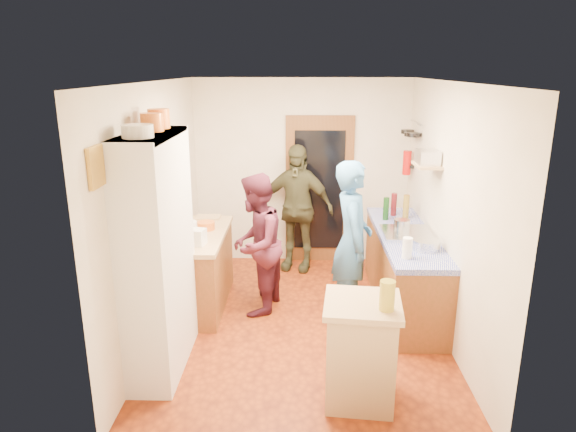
{
  "coord_description": "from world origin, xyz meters",
  "views": [
    {
      "loc": [
        -0.02,
        -5.13,
        2.74
      ],
      "look_at": [
        -0.15,
        0.15,
        1.2
      ],
      "focal_mm": 32.0,
      "sensor_mm": 36.0,
      "label": 1
    }
  ],
  "objects_px": {
    "person_left": "(259,244)",
    "island_base": "(361,354)",
    "hutch_body": "(158,255)",
    "right_counter_base": "(403,272)",
    "person_hob": "(355,242)",
    "person_back": "(297,208)"
  },
  "relations": [
    {
      "from": "island_base",
      "to": "person_left",
      "type": "relative_size",
      "value": 0.53
    },
    {
      "from": "island_base",
      "to": "hutch_body",
      "type": "bearing_deg",
      "value": 163.67
    },
    {
      "from": "hutch_body",
      "to": "right_counter_base",
      "type": "xyz_separation_m",
      "value": [
        2.5,
        1.3,
        -0.68
      ]
    },
    {
      "from": "person_left",
      "to": "island_base",
      "type": "bearing_deg",
      "value": 42.9
    },
    {
      "from": "person_back",
      "to": "island_base",
      "type": "bearing_deg",
      "value": -63.36
    },
    {
      "from": "right_counter_base",
      "to": "island_base",
      "type": "xyz_separation_m",
      "value": [
        -0.7,
        -1.83,
        0.01
      ]
    },
    {
      "from": "person_hob",
      "to": "hutch_body",
      "type": "bearing_deg",
      "value": 116.36
    },
    {
      "from": "hutch_body",
      "to": "island_base",
      "type": "xyz_separation_m",
      "value": [
        1.8,
        -0.53,
        -0.67
      ]
    },
    {
      "from": "island_base",
      "to": "person_hob",
      "type": "xyz_separation_m",
      "value": [
        0.09,
        1.51,
        0.47
      ]
    },
    {
      "from": "right_counter_base",
      "to": "person_hob",
      "type": "xyz_separation_m",
      "value": [
        -0.61,
        -0.32,
        0.48
      ]
    },
    {
      "from": "right_counter_base",
      "to": "person_hob",
      "type": "distance_m",
      "value": 0.84
    },
    {
      "from": "person_hob",
      "to": "person_left",
      "type": "xyz_separation_m",
      "value": [
        -1.07,
        0.17,
        -0.09
      ]
    },
    {
      "from": "island_base",
      "to": "person_left",
      "type": "distance_m",
      "value": 1.98
    },
    {
      "from": "hutch_body",
      "to": "person_hob",
      "type": "height_order",
      "value": "hutch_body"
    },
    {
      "from": "hutch_body",
      "to": "island_base",
      "type": "relative_size",
      "value": 2.56
    },
    {
      "from": "person_back",
      "to": "right_counter_base",
      "type": "bearing_deg",
      "value": -26.07
    },
    {
      "from": "right_counter_base",
      "to": "person_back",
      "type": "height_order",
      "value": "person_back"
    },
    {
      "from": "hutch_body",
      "to": "person_hob",
      "type": "xyz_separation_m",
      "value": [
        1.89,
        0.98,
        -0.2
      ]
    },
    {
      "from": "hutch_body",
      "to": "right_counter_base",
      "type": "bearing_deg",
      "value": 27.47
    },
    {
      "from": "hutch_body",
      "to": "person_left",
      "type": "bearing_deg",
      "value": 54.51
    },
    {
      "from": "hutch_body",
      "to": "person_left",
      "type": "relative_size",
      "value": 1.36
    },
    {
      "from": "right_counter_base",
      "to": "island_base",
      "type": "bearing_deg",
      "value": -111.05
    }
  ]
}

